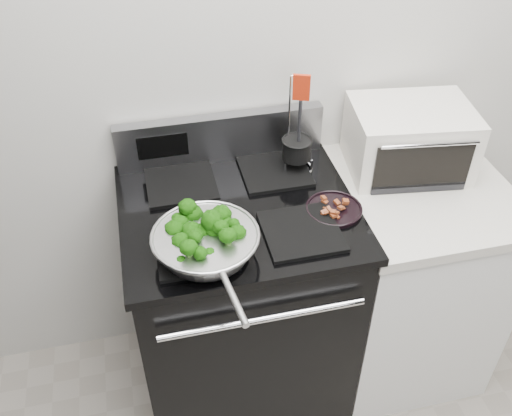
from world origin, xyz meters
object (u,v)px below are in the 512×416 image
object	(u,v)px
skillet	(206,242)
bacon_plate	(334,206)
toaster_oven	(409,139)
gas_range	(240,299)
utensil_holder	(297,154)

from	to	relation	value
skillet	bacon_plate	size ratio (longest dim) A/B	2.74
skillet	toaster_oven	bearing A→B (deg)	15.12
skillet	toaster_oven	xyz separation A→B (m)	(0.80, 0.34, 0.04)
bacon_plate	toaster_oven	world-z (taller)	toaster_oven
gas_range	bacon_plate	distance (m)	0.58
bacon_plate	utensil_holder	world-z (taller)	utensil_holder
gas_range	bacon_plate	size ratio (longest dim) A/B	5.98
utensil_holder	toaster_oven	bearing A→B (deg)	16.68
gas_range	skillet	world-z (taller)	gas_range
bacon_plate	utensil_holder	distance (m)	0.27
gas_range	skillet	bearing A→B (deg)	-124.19
toaster_oven	utensil_holder	bearing A→B (deg)	-176.97
utensil_holder	skillet	bearing A→B (deg)	-115.22
bacon_plate	utensil_holder	bearing A→B (deg)	102.61
bacon_plate	utensil_holder	size ratio (longest dim) A/B	0.49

